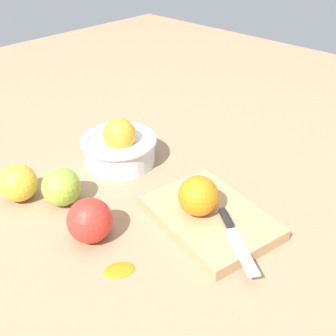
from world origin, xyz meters
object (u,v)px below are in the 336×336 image
orange_on_board (198,196)px  knife (232,232)px  bowl (119,146)px  apple_front_left_2 (18,183)px  apple_front_left (61,187)px  cutting_board (210,218)px  apple_front_center (90,220)px

orange_on_board → knife: 0.09m
bowl → apple_front_left_2: bearing=-99.9°
bowl → apple_front_left: bowl is taller
cutting_board → knife: 0.07m
bowl → knife: (0.34, -0.05, -0.01)m
cutting_board → apple_front_left_2: 0.38m
apple_front_center → cutting_board: bearing=54.3°
orange_on_board → bowl: bearing=171.0°
apple_front_left_2 → bowl: bearing=80.1°
knife → apple_front_left: size_ratio=1.82×
apple_front_left → apple_front_center: 0.12m
bowl → orange_on_board: (0.26, -0.04, 0.02)m
apple_front_center → apple_front_left_2: bearing=-172.5°
apple_front_left → apple_front_center: bearing=-11.5°
knife → apple_front_center: apple_front_center is taller
apple_front_center → knife: bearing=39.6°
knife → orange_on_board: bearing=176.8°
apple_front_left → apple_front_left_2: size_ratio=1.00×
cutting_board → knife: knife is taller
orange_on_board → apple_front_center: orange_on_board is taller
knife → apple_front_left: apple_front_left is taller
apple_front_left → apple_front_center: apple_front_center is taller
knife → bowl: bearing=172.4°
cutting_board → apple_front_center: apple_front_center is taller
orange_on_board → apple_front_left_2: size_ratio=0.97×
orange_on_board → cutting_board: bearing=39.0°
apple_front_left_2 → orange_on_board: bearing=31.5°
cutting_board → bowl: bearing=174.5°
cutting_board → apple_front_center: size_ratio=2.95×
orange_on_board → apple_front_left_2: 0.36m
apple_front_center → bowl: bearing=127.7°
bowl → apple_front_left: size_ratio=2.26×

